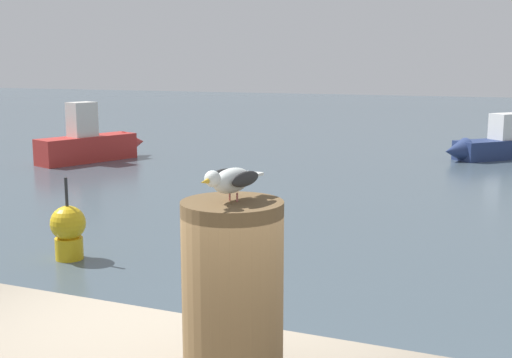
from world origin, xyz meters
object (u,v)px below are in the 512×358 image
Objects in this scene: mooring_post at (233,294)px; boat_red at (94,143)px; seagull at (231,180)px; boat_navy at (497,144)px; channel_buoy at (68,230)px.

mooring_post is 0.20× the size of boat_red.
boat_navy is at bearing 89.46° from seagull.
boat_red is (-11.68, 14.88, -2.09)m from seagull.
channel_buoy is at bearing 133.54° from mooring_post.
channel_buoy is at bearing -111.74° from boat_navy.
boat_navy is 2.76× the size of channel_buoy.
boat_navy is (0.19, 20.30, -1.71)m from mooring_post.
boat_navy reaches higher than channel_buoy.
mooring_post is at bearing -51.84° from boat_red.
seagull is at bearing -90.54° from boat_navy.
seagull is 20.42m from boat_navy.
seagull reaches higher than boat_red.
channel_buoy is (-5.57, 5.86, -1.69)m from mooring_post.
seagull is (-0.00, -0.01, 0.48)m from mooring_post.
boat_navy is at bearing 24.57° from boat_red.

